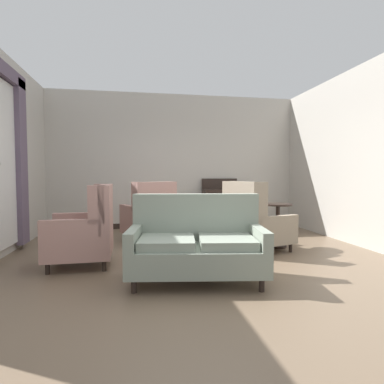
{
  "coord_description": "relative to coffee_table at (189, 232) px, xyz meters",
  "views": [
    {
      "loc": [
        -0.87,
        -4.04,
        1.21
      ],
      "look_at": [
        -0.03,
        0.77,
        0.95
      ],
      "focal_mm": 29.03,
      "sensor_mm": 36.0,
      "label": 1
    }
  ],
  "objects": [
    {
      "name": "armchair_beside_settee",
      "position": [
        1.13,
        0.44,
        0.04
      ],
      "size": [
        1.08,
        1.07,
        1.12
      ],
      "rotation": [
        0.0,
        0.0,
        1.86
      ],
      "color": "gray",
      "rests_on": "ground"
    },
    {
      "name": "sideboard",
      "position": [
        1.2,
        2.65,
        0.09
      ],
      "size": [
        0.85,
        0.43,
        1.14
      ],
      "color": "black",
      "rests_on": "ground"
    },
    {
      "name": "baseboard_back",
      "position": [
        0.16,
        2.89,
        -0.36
      ],
      "size": [
        5.77,
        0.03,
        0.12
      ],
      "primitive_type": "cube",
      "color": "black",
      "rests_on": "ground"
    },
    {
      "name": "settee",
      "position": [
        -0.04,
        -0.81,
        -0.01
      ],
      "size": [
        1.63,
        1.0,
        0.99
      ],
      "rotation": [
        0.0,
        0.0,
        -0.14
      ],
      "color": "gray",
      "rests_on": "ground"
    },
    {
      "name": "wall_right",
      "position": [
        3.05,
        0.71,
        1.13
      ],
      "size": [
        0.08,
        4.47,
        3.09
      ],
      "primitive_type": "cube",
      "color": "#BCB7AD",
      "rests_on": "ground"
    },
    {
      "name": "coffee_table",
      "position": [
        0.0,
        0.0,
        0.0
      ],
      "size": [
        0.86,
        0.86,
        0.51
      ],
      "color": "black",
      "rests_on": "ground"
    },
    {
      "name": "porcelain_vase",
      "position": [
        0.01,
        -0.02,
        0.26
      ],
      "size": [
        0.17,
        0.17,
        0.36
      ],
      "color": "#4C7A66",
      "rests_on": "coffee_table"
    },
    {
      "name": "armchair_near_window",
      "position": [
        -1.4,
        0.05,
        0.04
      ],
      "size": [
        0.85,
        0.84,
        1.09
      ],
      "rotation": [
        0.0,
        0.0,
        4.74
      ],
      "color": "tan",
      "rests_on": "ground"
    },
    {
      "name": "side_table",
      "position": [
        1.63,
        0.6,
        0.02
      ],
      "size": [
        0.48,
        0.48,
        0.74
      ],
      "color": "black",
      "rests_on": "ground"
    },
    {
      "name": "wall_back",
      "position": [
        0.16,
        2.94,
        1.13
      ],
      "size": [
        5.93,
        0.08,
        3.09
      ],
      "primitive_type": "cube",
      "color": "#BCB7AD",
      "rests_on": "ground"
    },
    {
      "name": "armchair_near_sideboard",
      "position": [
        -0.5,
        1.39,
        0.04
      ],
      "size": [
        1.04,
        1.06,
        1.1
      ],
      "rotation": [
        0.0,
        0.0,
        3.57
      ],
      "color": "tan",
      "rests_on": "ground"
    },
    {
      "name": "ground",
      "position": [
        0.16,
        -0.25,
        -0.42
      ],
      "size": [
        8.93,
        8.93,
        0.0
      ],
      "primitive_type": "plane",
      "color": "brown"
    },
    {
      "name": "window_with_curtains",
      "position": [
        -2.63,
        0.52,
        1.12
      ],
      "size": [
        0.12,
        1.79,
        2.76
      ],
      "color": "silver"
    }
  ]
}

